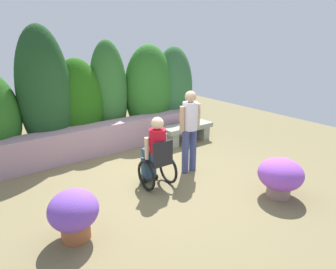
% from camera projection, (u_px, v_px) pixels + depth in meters
% --- Properties ---
extents(ground_plane, '(12.70, 12.70, 0.00)m').
position_uv_depth(ground_plane, '(158.00, 178.00, 5.61)').
color(ground_plane, '#716644').
extents(stone_retaining_wall, '(5.19, 0.48, 0.70)m').
position_uv_depth(stone_retaining_wall, '(114.00, 136.00, 6.98)').
color(stone_retaining_wall, '#A28391').
rests_on(stone_retaining_wall, ground).
extents(hedge_backdrop, '(6.14, 1.05, 2.91)m').
position_uv_depth(hedge_backdrop, '(96.00, 98.00, 7.05)').
color(hedge_backdrop, '#265F1C').
rests_on(hedge_backdrop, ground).
extents(stone_bench, '(1.41, 0.47, 0.47)m').
position_uv_depth(stone_bench, '(187.00, 131.00, 7.51)').
color(stone_bench, gray).
rests_on(stone_bench, ground).
extents(person_in_wheelchair, '(0.53, 0.66, 1.33)m').
position_uv_depth(person_in_wheelchair, '(156.00, 154.00, 5.16)').
color(person_in_wheelchair, black).
rests_on(person_in_wheelchair, ground).
extents(person_standing_companion, '(0.49, 0.30, 1.67)m').
position_uv_depth(person_standing_companion, '(190.00, 126.00, 5.62)').
color(person_standing_companion, '#3E487A').
rests_on(person_standing_companion, ground).
extents(flower_pot_purple_near, '(0.67, 0.67, 0.72)m').
position_uv_depth(flower_pot_purple_near, '(74.00, 213.00, 3.81)').
color(flower_pot_purple_near, '#965431').
rests_on(flower_pot_purple_near, ground).
extents(flower_pot_terracotta_by_wall, '(0.76, 0.76, 0.69)m').
position_uv_depth(flower_pot_terracotta_by_wall, '(280.00, 176.00, 4.89)').
color(flower_pot_terracotta_by_wall, gray).
rests_on(flower_pot_terracotta_by_wall, ground).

